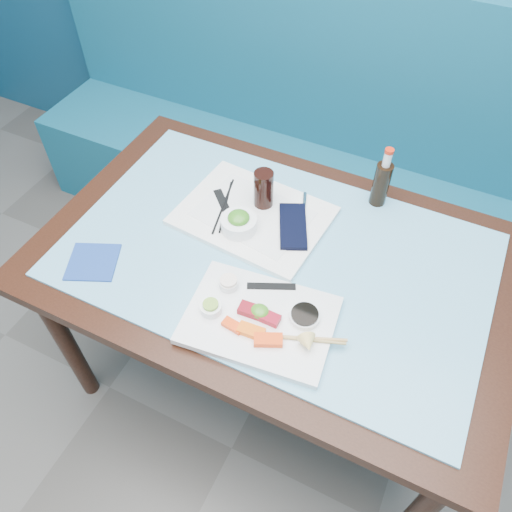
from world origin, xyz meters
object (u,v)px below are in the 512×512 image
at_px(sashimi_plate, 260,320).
at_px(serving_tray, 253,216).
at_px(seaweed_bowl, 239,224).
at_px(dining_table, 275,273).
at_px(booth_bench, 350,181).
at_px(cola_glass, 264,189).
at_px(blue_napkin, 93,262).
at_px(cola_bottle_body, 381,184).

relative_size(sashimi_plate, serving_tray, 0.86).
bearing_deg(seaweed_bowl, dining_table, -12.27).
bearing_deg(booth_bench, seaweed_bowl, -99.50).
bearing_deg(cola_glass, sashimi_plate, -65.94).
relative_size(serving_tray, cola_glass, 3.55).
relative_size(booth_bench, dining_table, 2.14).
bearing_deg(serving_tray, sashimi_plate, -56.14).
xyz_separation_m(cola_glass, blue_napkin, (-0.35, -0.42, -0.08)).
xyz_separation_m(booth_bench, blue_napkin, (-0.46, -1.10, 0.39)).
xyz_separation_m(serving_tray, blue_napkin, (-0.34, -0.37, -0.01)).
bearing_deg(cola_glass, cola_bottle_body, 30.15).
bearing_deg(blue_napkin, seaweed_bowl, 41.55).
relative_size(sashimi_plate, seaweed_bowl, 3.52).
relative_size(dining_table, cola_glass, 11.12).
distance_m(dining_table, seaweed_bowl, 0.19).
bearing_deg(dining_table, cola_bottle_body, 59.59).
bearing_deg(seaweed_bowl, serving_tray, 82.41).
distance_m(booth_bench, serving_tray, 0.84).
relative_size(dining_table, blue_napkin, 10.09).
height_order(booth_bench, blue_napkin, booth_bench).
height_order(cola_glass, cola_bottle_body, cola_bottle_body).
bearing_deg(sashimi_plate, booth_bench, 86.85).
xyz_separation_m(dining_table, sashimi_plate, (0.06, -0.23, 0.10)).
distance_m(cola_glass, cola_bottle_body, 0.37).
bearing_deg(dining_table, sashimi_plate, -75.65).
bearing_deg(cola_glass, serving_tray, -100.30).
xyz_separation_m(cola_bottle_body, blue_napkin, (-0.66, -0.60, -0.07)).
xyz_separation_m(sashimi_plate, cola_glass, (-0.18, 0.39, 0.07)).
distance_m(dining_table, serving_tray, 0.19).
bearing_deg(serving_tray, cola_bottle_body, 41.27).
bearing_deg(seaweed_bowl, sashimi_plate, -53.35).
height_order(cola_bottle_body, blue_napkin, cola_bottle_body).
bearing_deg(sashimi_plate, dining_table, 98.02).
bearing_deg(cola_glass, booth_bench, 80.35).
relative_size(dining_table, sashimi_plate, 3.64).
relative_size(booth_bench, serving_tray, 6.71).
xyz_separation_m(serving_tray, cola_bottle_body, (0.33, 0.24, 0.07)).
relative_size(cola_glass, cola_bottle_body, 0.84).
bearing_deg(booth_bench, serving_tray, -99.70).
xyz_separation_m(serving_tray, cola_glass, (0.01, 0.05, 0.07)).
bearing_deg(cola_bottle_body, serving_tray, -143.83).
bearing_deg(sashimi_plate, serving_tray, 112.44).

